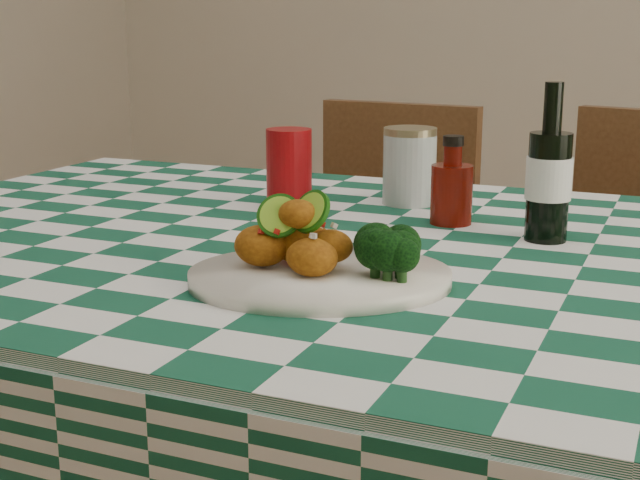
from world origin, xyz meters
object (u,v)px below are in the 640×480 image
at_px(plate, 320,278).
at_px(ketchup_bottle, 452,180).
at_px(wooden_chair_left, 364,299).
at_px(red_tumbler, 289,169).
at_px(fried_chicken_pile, 301,234).
at_px(mason_jar, 410,166).
at_px(beer_bottle, 550,163).
at_px(wooden_chair_right, 625,331).

bearing_deg(plate, ketchup_bottle, 81.73).
bearing_deg(wooden_chair_left, red_tumbler, -76.27).
height_order(fried_chicken_pile, mason_jar, mason_jar).
relative_size(mason_jar, beer_bottle, 0.58).
bearing_deg(plate, mason_jar, 95.79).
xyz_separation_m(fried_chicken_pile, beer_bottle, (0.23, 0.33, 0.05)).
distance_m(red_tumbler, ketchup_bottle, 0.28).
bearing_deg(ketchup_bottle, beer_bottle, -18.77).
bearing_deg(plate, fried_chicken_pile, 180.00).
distance_m(fried_chicken_pile, red_tumbler, 0.44).
height_order(plate, ketchup_bottle, ketchup_bottle).
height_order(plate, beer_bottle, beer_bottle).
xyz_separation_m(plate, red_tumbler, (-0.22, 0.39, 0.06)).
relative_size(fried_chicken_pile, ketchup_bottle, 0.95).
xyz_separation_m(fried_chicken_pile, red_tumbler, (-0.20, 0.39, 0.01)).
bearing_deg(wooden_chair_left, mason_jar, -55.51).
relative_size(fried_chicken_pile, red_tumbler, 0.98).
bearing_deg(mason_jar, wooden_chair_left, 118.49).
relative_size(beer_bottle, wooden_chair_right, 0.25).
bearing_deg(plate, wooden_chair_left, 107.37).
xyz_separation_m(plate, wooden_chair_right, (0.29, 0.97, -0.34)).
distance_m(red_tumbler, mason_jar, 0.21).
bearing_deg(red_tumbler, fried_chicken_pile, -62.94).
distance_m(plate, wooden_chair_left, 1.07).
bearing_deg(beer_bottle, ketchup_bottle, 161.23).
xyz_separation_m(fried_chicken_pile, ketchup_bottle, (0.08, 0.38, 0.01)).
relative_size(plate, beer_bottle, 1.40).
height_order(plate, wooden_chair_left, wooden_chair_left).
xyz_separation_m(plate, fried_chicken_pile, (-0.02, 0.00, 0.05)).
bearing_deg(fried_chicken_pile, wooden_chair_right, 71.97).
bearing_deg(fried_chicken_pile, plate, 0.00).
relative_size(beer_bottle, wooden_chair_left, 0.25).
bearing_deg(wooden_chair_left, wooden_chair_right, 6.23).
bearing_deg(wooden_chair_right, mason_jar, -111.31).
bearing_deg(beer_bottle, wooden_chair_left, 128.80).
bearing_deg(ketchup_bottle, plate, -98.27).
distance_m(plate, ketchup_bottle, 0.39).
bearing_deg(mason_jar, red_tumbler, -146.73).
distance_m(mason_jar, beer_bottle, 0.31).
distance_m(ketchup_bottle, beer_bottle, 0.17).
bearing_deg(ketchup_bottle, wooden_chair_left, 121.52).
height_order(red_tumbler, ketchup_bottle, ketchup_bottle).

